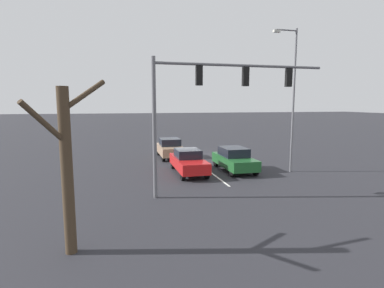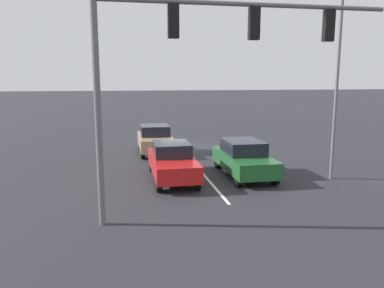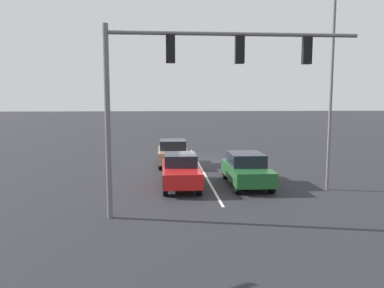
{
  "view_description": "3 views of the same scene",
  "coord_description": "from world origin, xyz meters",
  "px_view_note": "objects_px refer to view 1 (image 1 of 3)",
  "views": [
    {
      "loc": [
        5.97,
        26.51,
        4.65
      ],
      "look_at": [
        1.15,
        6.88,
        1.9
      ],
      "focal_mm": 28.0,
      "sensor_mm": 36.0,
      "label": 1
    },
    {
      "loc": [
        3.63,
        23.23,
        4.37
      ],
      "look_at": [
        0.36,
        5.85,
        1.28
      ],
      "focal_mm": 35.0,
      "sensor_mm": 36.0,
      "label": 2
    },
    {
      "loc": [
        2.37,
        25.44,
        4.24
      ],
      "look_at": [
        0.84,
        5.88,
        1.93
      ],
      "focal_mm": 35.0,
      "sensor_mm": 36.0,
      "label": 3
    }
  ],
  "objects_px": {
    "street_lamp_left_shoulder": "(292,93)",
    "bare_tree_near": "(67,163)",
    "car_tan_midlane_second": "(170,148)",
    "traffic_signal_gantry": "(211,93)",
    "car_red_midlane_front": "(188,161)",
    "car_darkgreen_leftlane_front": "(234,159)"
  },
  "relations": [
    {
      "from": "street_lamp_left_shoulder",
      "to": "bare_tree_near",
      "type": "xyz_separation_m",
      "value": [
        12.77,
        8.38,
        -2.47
      ]
    },
    {
      "from": "street_lamp_left_shoulder",
      "to": "bare_tree_near",
      "type": "relative_size",
      "value": 1.75
    },
    {
      "from": "car_tan_midlane_second",
      "to": "street_lamp_left_shoulder",
      "type": "relative_size",
      "value": 0.44
    },
    {
      "from": "bare_tree_near",
      "to": "street_lamp_left_shoulder",
      "type": "bearing_deg",
      "value": -146.73
    },
    {
      "from": "street_lamp_left_shoulder",
      "to": "traffic_signal_gantry",
      "type": "bearing_deg",
      "value": 27.71
    },
    {
      "from": "traffic_signal_gantry",
      "to": "bare_tree_near",
      "type": "relative_size",
      "value": 1.67
    },
    {
      "from": "car_red_midlane_front",
      "to": "bare_tree_near",
      "type": "xyz_separation_m",
      "value": [
        6.02,
        9.62,
        2.05
      ]
    },
    {
      "from": "car_tan_midlane_second",
      "to": "street_lamp_left_shoulder",
      "type": "xyz_separation_m",
      "value": [
        -6.97,
        7.28,
        4.48
      ]
    },
    {
      "from": "traffic_signal_gantry",
      "to": "bare_tree_near",
      "type": "bearing_deg",
      "value": 38.66
    },
    {
      "from": "car_tan_midlane_second",
      "to": "traffic_signal_gantry",
      "type": "relative_size",
      "value": 0.46
    },
    {
      "from": "traffic_signal_gantry",
      "to": "bare_tree_near",
      "type": "height_order",
      "value": "traffic_signal_gantry"
    },
    {
      "from": "street_lamp_left_shoulder",
      "to": "bare_tree_near",
      "type": "distance_m",
      "value": 15.47
    },
    {
      "from": "bare_tree_near",
      "to": "car_red_midlane_front",
      "type": "bearing_deg",
      "value": -122.02
    },
    {
      "from": "car_darkgreen_leftlane_front",
      "to": "car_tan_midlane_second",
      "type": "xyz_separation_m",
      "value": [
        3.52,
        -5.98,
        0.03
      ]
    },
    {
      "from": "car_tan_midlane_second",
      "to": "traffic_signal_gantry",
      "type": "xyz_separation_m",
      "value": [
        -0.28,
        10.8,
        4.31
      ]
    },
    {
      "from": "street_lamp_left_shoulder",
      "to": "car_darkgreen_leftlane_front",
      "type": "bearing_deg",
      "value": -20.62
    },
    {
      "from": "car_darkgreen_leftlane_front",
      "to": "street_lamp_left_shoulder",
      "type": "relative_size",
      "value": 0.47
    },
    {
      "from": "car_red_midlane_front",
      "to": "street_lamp_left_shoulder",
      "type": "xyz_separation_m",
      "value": [
        -6.76,
        1.24,
        4.51
      ]
    },
    {
      "from": "traffic_signal_gantry",
      "to": "bare_tree_near",
      "type": "xyz_separation_m",
      "value": [
        6.08,
        4.86,
        -2.29
      ]
    },
    {
      "from": "car_darkgreen_leftlane_front",
      "to": "traffic_signal_gantry",
      "type": "xyz_separation_m",
      "value": [
        3.24,
        4.82,
        4.34
      ]
    },
    {
      "from": "bare_tree_near",
      "to": "car_darkgreen_leftlane_front",
      "type": "bearing_deg",
      "value": -133.9
    },
    {
      "from": "car_red_midlane_front",
      "to": "car_darkgreen_leftlane_front",
      "type": "xyz_separation_m",
      "value": [
        -3.3,
        -0.06,
        -0.0
      ]
    }
  ]
}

